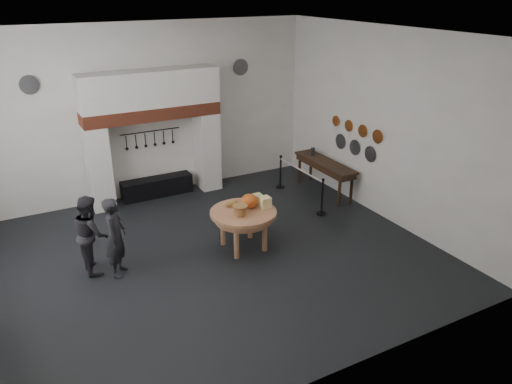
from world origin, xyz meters
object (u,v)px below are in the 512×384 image
side_table (325,163)px  barrier_post_far (281,172)px  iron_range (157,187)px  work_table (243,213)px  barrier_post_near (322,197)px  visitor_near (116,237)px  visitor_far (91,234)px

side_table → barrier_post_far: 1.30m
iron_range → work_table: 3.81m
iron_range → barrier_post_far: 3.42m
barrier_post_near → barrier_post_far: same height
work_table → visitor_near: bearing=175.0°
visitor_near → barrier_post_near: bearing=-55.4°
side_table → work_table: bearing=-153.0°
barrier_post_near → work_table: bearing=-166.6°
visitor_near → barrier_post_far: bearing=-34.7°
side_table → barrier_post_near: 1.48m
visitor_near → visitor_far: 0.57m
visitor_far → visitor_near: bearing=-136.1°
visitor_far → barrier_post_far: (5.53, 1.96, -0.35)m
iron_range → barrier_post_near: barrier_post_near is taller
iron_range → side_table: size_ratio=0.86×
barrier_post_near → barrier_post_far: bearing=90.0°
barrier_post_near → visitor_far: bearing=179.6°
visitor_far → side_table: size_ratio=0.73×
iron_range → barrier_post_far: (3.24, -1.10, 0.20)m
side_table → barrier_post_far: (-0.86, 0.88, -0.42)m
barrier_post_far → visitor_near: bearing=-155.3°
visitor_near → visitor_far: size_ratio=1.02×
iron_range → side_table: 4.59m
work_table → barrier_post_far: (2.49, 2.59, -0.39)m
visitor_near → side_table: 6.18m
work_table → visitor_near: 2.66m
visitor_far → side_table: visitor_far is taller
barrier_post_near → iron_range: bearing=136.2°
work_table → visitor_near: visitor_near is taller
barrier_post_near → barrier_post_far: size_ratio=1.00×
barrier_post_near → visitor_near: bearing=-176.0°
work_table → barrier_post_far: 3.61m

